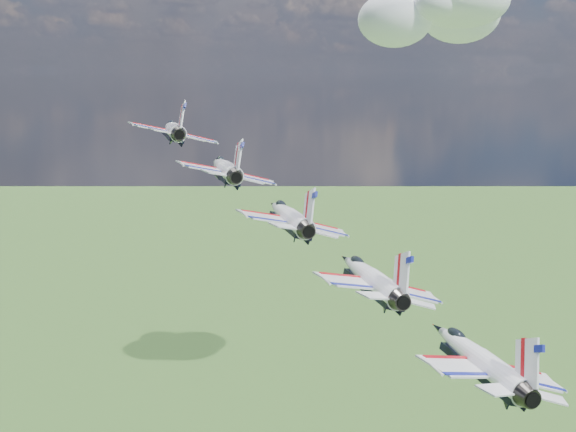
# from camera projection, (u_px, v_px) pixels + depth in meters

# --- Properties ---
(cloud_far) EXTENTS (53.90, 42.35, 21.17)m
(cloud_far) POSITION_uv_depth(u_px,v_px,m) (422.00, 11.00, 280.57)
(cloud_far) COLOR white
(jet_0) EXTENTS (16.55, 19.05, 7.17)m
(jet_0) POSITION_uv_depth(u_px,v_px,m) (173.00, 130.00, 92.74)
(jet_0) COLOR white
(jet_1) EXTENTS (16.55, 19.05, 7.17)m
(jet_1) POSITION_uv_depth(u_px,v_px,m) (224.00, 168.00, 83.72)
(jet_1) COLOR white
(jet_2) EXTENTS (16.55, 19.05, 7.17)m
(jet_2) POSITION_uv_depth(u_px,v_px,m) (288.00, 216.00, 74.71)
(jet_2) COLOR silver
(jet_3) EXTENTS (16.55, 19.05, 7.17)m
(jet_3) POSITION_uv_depth(u_px,v_px,m) (369.00, 277.00, 65.69)
(jet_3) COLOR silver
(jet_4) EXTENTS (16.55, 19.05, 7.17)m
(jet_4) POSITION_uv_depth(u_px,v_px,m) (476.00, 357.00, 56.68)
(jet_4) COLOR white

